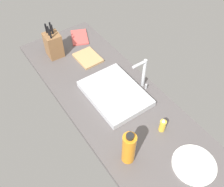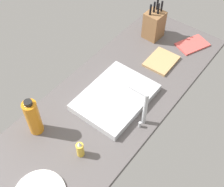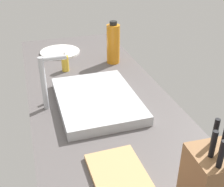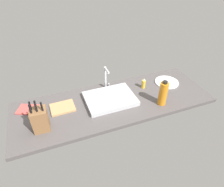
{
  "view_description": "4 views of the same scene",
  "coord_description": "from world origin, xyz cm",
  "px_view_note": "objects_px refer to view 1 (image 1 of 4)",
  "views": [
    {
      "loc": [
        91.07,
        -65.4,
        139.21
      ],
      "look_at": [
        -0.72,
        -1.79,
        10.87
      ],
      "focal_mm": 40.45,
      "sensor_mm": 36.0,
      "label": 1
    },
    {
      "loc": [
        87.33,
        70.01,
        143.93
      ],
      "look_at": [
        -1.92,
        0.96,
        9.44
      ],
      "focal_mm": 48.0,
      "sensor_mm": 36.0,
      "label": 2
    },
    {
      "loc": [
        -112.6,
        29.31,
        72.61
      ],
      "look_at": [
        -6.98,
        -3.55,
        9.95
      ],
      "focal_mm": 46.07,
      "sensor_mm": 36.0,
      "label": 3
    },
    {
      "loc": [
        -53.76,
        -134.75,
        121.1
      ],
      "look_at": [
        -0.98,
        3.23,
        10.68
      ],
      "focal_mm": 31.16,
      "sensor_mm": 36.0,
      "label": 4
    }
  ],
  "objects_px": {
    "dinner_plate": "(194,165)",
    "dish_towel": "(80,37)",
    "soap_bottle": "(163,125)",
    "knife_block": "(53,45)",
    "sink_basin": "(115,93)",
    "water_bottle": "(129,148)",
    "cutting_board": "(88,58)",
    "faucet": "(143,72)"
  },
  "relations": [
    {
      "from": "knife_block",
      "to": "dish_towel",
      "type": "bearing_deg",
      "value": 110.18
    },
    {
      "from": "knife_block",
      "to": "cutting_board",
      "type": "xyz_separation_m",
      "value": [
        0.19,
        0.19,
        -0.09
      ]
    },
    {
      "from": "sink_basin",
      "to": "dish_towel",
      "type": "xyz_separation_m",
      "value": [
        -0.73,
        0.13,
        -0.02
      ]
    },
    {
      "from": "dinner_plate",
      "to": "sink_basin",
      "type": "bearing_deg",
      "value": -174.25
    },
    {
      "from": "sink_basin",
      "to": "dinner_plate",
      "type": "distance_m",
      "value": 0.69
    },
    {
      "from": "soap_bottle",
      "to": "knife_block",
      "type": "bearing_deg",
      "value": -167.79
    },
    {
      "from": "sink_basin",
      "to": "soap_bottle",
      "type": "distance_m",
      "value": 0.41
    },
    {
      "from": "cutting_board",
      "to": "dish_towel",
      "type": "relative_size",
      "value": 1.0
    },
    {
      "from": "knife_block",
      "to": "soap_bottle",
      "type": "relative_size",
      "value": 2.37
    },
    {
      "from": "cutting_board",
      "to": "dish_towel",
      "type": "xyz_separation_m",
      "value": [
        -0.28,
        0.08,
        -0.0
      ]
    },
    {
      "from": "cutting_board",
      "to": "faucet",
      "type": "bearing_deg",
      "value": 18.82
    },
    {
      "from": "sink_basin",
      "to": "dish_towel",
      "type": "distance_m",
      "value": 0.74
    },
    {
      "from": "dinner_plate",
      "to": "dish_towel",
      "type": "bearing_deg",
      "value": 177.49
    },
    {
      "from": "sink_basin",
      "to": "dinner_plate",
      "type": "relative_size",
      "value": 1.84
    },
    {
      "from": "cutting_board",
      "to": "sink_basin",
      "type": "bearing_deg",
      "value": -6.03
    },
    {
      "from": "sink_basin",
      "to": "knife_block",
      "type": "relative_size",
      "value": 1.69
    },
    {
      "from": "faucet",
      "to": "knife_block",
      "type": "relative_size",
      "value": 0.88
    },
    {
      "from": "soap_bottle",
      "to": "dinner_plate",
      "type": "distance_m",
      "value": 0.29
    },
    {
      "from": "sink_basin",
      "to": "cutting_board",
      "type": "height_order",
      "value": "sink_basin"
    },
    {
      "from": "sink_basin",
      "to": "dinner_plate",
      "type": "height_order",
      "value": "sink_basin"
    },
    {
      "from": "dinner_plate",
      "to": "dish_towel",
      "type": "height_order",
      "value": "same"
    },
    {
      "from": "water_bottle",
      "to": "dish_towel",
      "type": "height_order",
      "value": "water_bottle"
    },
    {
      "from": "faucet",
      "to": "dinner_plate",
      "type": "xyz_separation_m",
      "value": [
        0.65,
        -0.14,
        -0.13
      ]
    },
    {
      "from": "sink_basin",
      "to": "dinner_plate",
      "type": "bearing_deg",
      "value": 5.75
    },
    {
      "from": "knife_block",
      "to": "dinner_plate",
      "type": "height_order",
      "value": "knife_block"
    },
    {
      "from": "cutting_board",
      "to": "knife_block",
      "type": "bearing_deg",
      "value": -134.86
    },
    {
      "from": "cutting_board",
      "to": "soap_bottle",
      "type": "height_order",
      "value": "soap_bottle"
    },
    {
      "from": "knife_block",
      "to": "soap_bottle",
      "type": "xyz_separation_m",
      "value": [
        1.04,
        0.23,
        -0.05
      ]
    },
    {
      "from": "water_bottle",
      "to": "dinner_plate",
      "type": "bearing_deg",
      "value": 48.64
    },
    {
      "from": "sink_basin",
      "to": "water_bottle",
      "type": "relative_size",
      "value": 1.87
    },
    {
      "from": "faucet",
      "to": "water_bottle",
      "type": "relative_size",
      "value": 0.97
    },
    {
      "from": "soap_bottle",
      "to": "dinner_plate",
      "type": "relative_size",
      "value": 0.46
    },
    {
      "from": "soap_bottle",
      "to": "dish_towel",
      "type": "relative_size",
      "value": 0.54
    },
    {
      "from": "faucet",
      "to": "dish_towel",
      "type": "xyz_separation_m",
      "value": [
        -0.77,
        -0.08,
        -0.13
      ]
    },
    {
      "from": "sink_basin",
      "to": "soap_bottle",
      "type": "relative_size",
      "value": 4.0
    },
    {
      "from": "sink_basin",
      "to": "knife_block",
      "type": "distance_m",
      "value": 0.66
    },
    {
      "from": "soap_bottle",
      "to": "dinner_plate",
      "type": "xyz_separation_m",
      "value": [
        0.29,
        -0.01,
        -0.04
      ]
    },
    {
      "from": "dinner_plate",
      "to": "dish_towel",
      "type": "xyz_separation_m",
      "value": [
        -1.41,
        0.06,
        0.0
      ]
    },
    {
      "from": "faucet",
      "to": "cutting_board",
      "type": "bearing_deg",
      "value": -161.18
    },
    {
      "from": "sink_basin",
      "to": "dinner_plate",
      "type": "xyz_separation_m",
      "value": [
        0.69,
        0.07,
        -0.02
      ]
    },
    {
      "from": "sink_basin",
      "to": "cutting_board",
      "type": "xyz_separation_m",
      "value": [
        -0.45,
        0.05,
        -0.01
      ]
    },
    {
      "from": "knife_block",
      "to": "faucet",
      "type": "bearing_deg",
      "value": 30.58
    }
  ]
}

